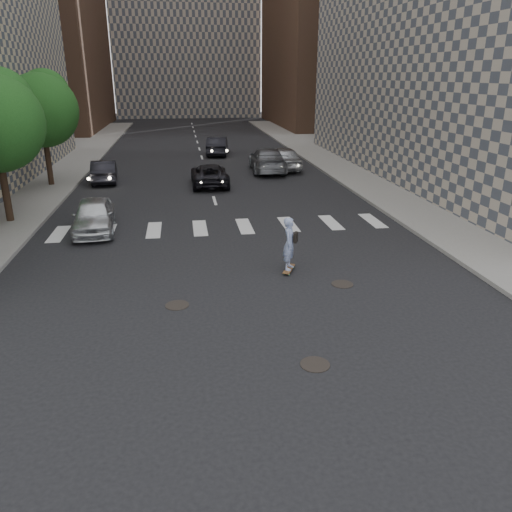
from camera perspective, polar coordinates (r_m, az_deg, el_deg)
The scene contains 13 objects.
ground at distance 13.95m, azimuth -0.70°, elevation -7.27°, with size 160.00×160.00×0.00m, color black.
sidewalk_right at distance 36.65m, azimuth 18.08°, elevation 9.14°, with size 13.00×80.00×0.15m, color gray.
tree_c at distance 32.42m, azimuth -23.25°, elevation 15.41°, with size 4.20×4.20×6.60m.
manhole_a at distance 12.03m, azimuth 6.76°, elevation -12.20°, with size 0.70×0.70×0.02m, color black.
manhole_b at distance 14.93m, azimuth -9.00°, elevation -5.57°, with size 0.70×0.70×0.02m, color black.
manhole_c at distance 16.41m, azimuth 9.84°, elevation -3.18°, with size 0.70×0.70×0.02m, color black.
skateboarder at distance 16.92m, azimuth 3.87°, elevation 1.41°, with size 0.67×0.97×1.92m.
silver_sedan at distance 22.52m, azimuth -18.06°, elevation 4.41°, with size 1.68×4.17×1.42m, color silver.
traffic_car_a at distance 33.14m, azimuth -16.96°, elevation 9.27°, with size 1.46×4.18×1.38m, color black.
traffic_car_b at distance 35.23m, azimuth 1.30°, elevation 10.93°, with size 2.28×5.61×1.63m, color slate.
traffic_car_c at distance 30.87m, azimuth -5.34°, elevation 9.23°, with size 2.15×4.67×1.30m, color black.
traffic_car_d at distance 36.02m, azimuth 3.08°, elevation 11.12°, with size 1.94×4.83×1.64m, color #ACAFB4.
traffic_car_e at distance 42.96m, azimuth -4.45°, elevation 12.45°, with size 1.61×4.60×1.52m, color black.
Camera 1 is at (-1.66, -12.28, 6.40)m, focal length 35.00 mm.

